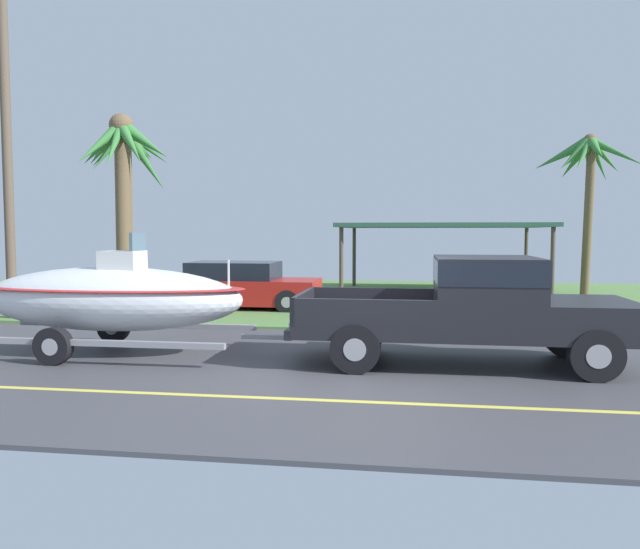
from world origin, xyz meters
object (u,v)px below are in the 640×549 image
palm_tree_near_right (585,166)px  palm_tree_mid (126,173)px  palm_tree_near_left (123,165)px  carport_awning (441,227)px  boat_on_trailer (109,298)px  utility_pole (7,136)px  parked_sedan_far (240,286)px  pickup_truck_towing (483,305)px

palm_tree_near_right → palm_tree_mid: palm_tree_mid is taller
palm_tree_mid → palm_tree_near_left: bearing=-64.7°
carport_awning → palm_tree_near_right: size_ratio=1.30×
boat_on_trailer → palm_tree_near_right: palm_tree_near_right is taller
palm_tree_mid → utility_pole: utility_pole is taller
palm_tree_mid → carport_awning: bearing=3.2°
parked_sedan_far → carport_awning: 8.17m
pickup_truck_towing → parked_sedan_far: bearing=132.4°
pickup_truck_towing → boat_on_trailer: size_ratio=0.93×
parked_sedan_far → palm_tree_near_left: size_ratio=0.81×
palm_tree_near_left → boat_on_trailer: bearing=-66.8°
boat_on_trailer → palm_tree_mid: 12.91m
carport_awning → palm_tree_near_left: size_ratio=1.31×
pickup_truck_towing → palm_tree_near_left: bearing=148.7°
palm_tree_near_right → boat_on_trailer: bearing=-134.6°
boat_on_trailer → carport_awning: 13.73m
parked_sedan_far → utility_pole: 7.16m
pickup_truck_towing → carport_awning: size_ratio=0.80×
pickup_truck_towing → boat_on_trailer: boat_on_trailer is taller
pickup_truck_towing → utility_pole: (-11.28, 3.71, 3.63)m
palm_tree_near_right → pickup_truck_towing: bearing=-111.7°
parked_sedan_far → palm_tree_near_left: 4.66m
pickup_truck_towing → palm_tree_mid: size_ratio=0.91×
pickup_truck_towing → palm_tree_near_left: (-9.07, 5.52, 3.07)m
palm_tree_near_left → palm_tree_mid: palm_tree_mid is taller
palm_tree_mid → palm_tree_near_right: bearing=0.3°
carport_awning → utility_pole: bearing=-143.4°
pickup_truck_towing → palm_tree_near_right: size_ratio=1.04×
pickup_truck_towing → palm_tree_near_left: 11.05m
pickup_truck_towing → utility_pole: 12.42m
boat_on_trailer → carport_awning: (6.54, 11.99, 1.40)m
boat_on_trailer → parked_sedan_far: boat_on_trailer is taller
pickup_truck_towing → palm_tree_near_left: palm_tree_near_left is taller
boat_on_trailer → palm_tree_near_left: (-2.37, 5.52, 3.06)m
palm_tree_near_left → palm_tree_near_right: size_ratio=0.99×
boat_on_trailer → palm_tree_mid: bearing=114.3°
pickup_truck_towing → parked_sedan_far: (-6.13, 6.70, -0.35)m
parked_sedan_far → palm_tree_near_right: (10.68, 4.71, 3.80)m
carport_awning → palm_tree_near_left: bearing=-144.0°
carport_awning → palm_tree_near_right: (4.71, -0.57, 2.04)m
palm_tree_near_right → parked_sedan_far: bearing=-156.2°
boat_on_trailer → pickup_truck_towing: bearing=0.0°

